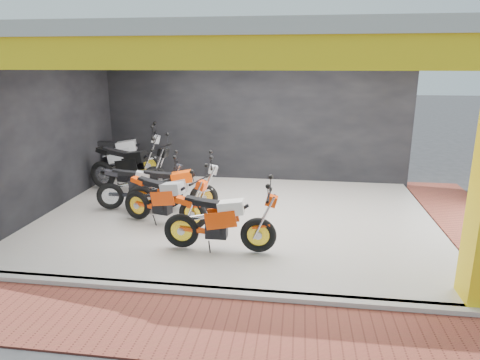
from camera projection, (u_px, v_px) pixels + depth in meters
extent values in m
plane|color=#2D2D30|center=(218.00, 263.00, 7.05)|extent=(80.00, 80.00, 0.00)
cube|color=silver|center=(236.00, 218.00, 8.95)|extent=(8.00, 6.00, 0.10)
cube|color=beige|center=(236.00, 40.00, 8.00)|extent=(8.40, 6.40, 0.20)
cube|color=black|center=(253.00, 118.00, 11.45)|extent=(8.20, 0.20, 3.50)
cube|color=black|center=(45.00, 133.00, 9.05)|extent=(0.20, 6.20, 3.50)
cube|color=yellow|center=(199.00, 53.00, 5.22)|extent=(8.40, 0.30, 0.40)
cube|color=yellow|center=(460.00, 56.00, 7.54)|extent=(0.30, 6.40, 0.40)
cube|color=silver|center=(205.00, 292.00, 6.06)|extent=(8.00, 0.20, 0.10)
cube|color=brown|center=(191.00, 326.00, 5.33)|extent=(9.00, 1.40, 0.03)
cube|color=brown|center=(480.00, 232.00, 8.31)|extent=(1.40, 7.00, 0.03)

